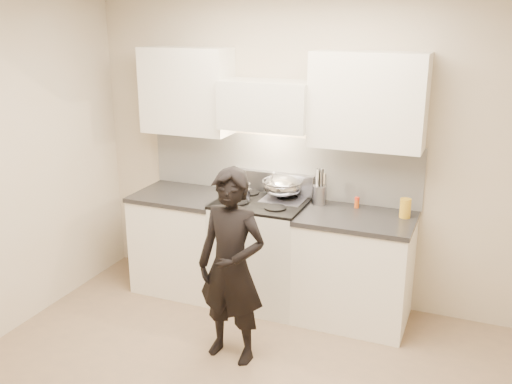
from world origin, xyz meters
TOP-DOWN VIEW (x-y plane):
  - room_shell at (-0.06, 0.37)m, footprint 4.04×3.54m
  - stove at (-0.30, 1.42)m, footprint 0.76×0.65m
  - counter_right at (0.53, 1.43)m, footprint 0.92×0.67m
  - counter_left at (-1.08, 1.43)m, footprint 0.82×0.67m
  - wok at (-0.16, 1.57)m, footprint 0.35×0.43m
  - stock_pot at (-0.48, 1.31)m, footprint 0.31×0.30m
  - utensil_crock at (0.15, 1.60)m, footprint 0.12×0.12m
  - spice_jar at (0.48, 1.62)m, footprint 0.04×0.04m
  - oil_glass at (0.89, 1.53)m, footprint 0.09×0.09m
  - person at (-0.18, 0.53)m, footprint 0.56×0.40m

SIDE VIEW (x-z plane):
  - counter_right at x=0.53m, z-range 0.00..0.92m
  - counter_left at x=-1.08m, z-range 0.00..0.92m
  - stove at x=-0.30m, z-range 0.00..0.95m
  - person at x=-0.18m, z-range 0.00..1.46m
  - spice_jar at x=0.48m, z-range 0.92..1.01m
  - oil_glass at x=0.89m, z-range 0.92..1.08m
  - utensil_crock at x=0.15m, z-range 0.86..1.17m
  - stock_pot at x=-0.48m, z-range 0.96..1.11m
  - wok at x=-0.16m, z-range 0.91..1.20m
  - room_shell at x=-0.06m, z-range 0.25..2.95m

